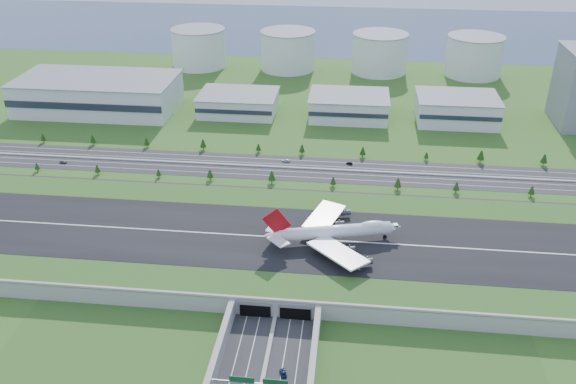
# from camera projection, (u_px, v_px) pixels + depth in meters

# --- Properties ---
(ground) EXTENTS (1200.00, 1200.00, 0.00)m
(ground) POSITION_uv_depth(u_px,v_px,m) (288.00, 252.00, 301.57)
(ground) COLOR #2E5119
(ground) RESTS_ON ground
(airfield_deck) EXTENTS (520.00, 100.00, 9.20)m
(airfield_deck) POSITION_uv_depth(u_px,v_px,m) (288.00, 245.00, 299.56)
(airfield_deck) COLOR #979792
(airfield_deck) RESTS_ON ground
(sign_gantry_near) EXTENTS (38.70, 0.70, 9.80)m
(sign_gantry_near) POSITION_uv_depth(u_px,v_px,m) (259.00, 384.00, 214.91)
(sign_gantry_near) COLOR gray
(sign_gantry_near) RESTS_ON ground
(north_expressway) EXTENTS (560.00, 36.00, 0.12)m
(north_expressway) POSITION_uv_depth(u_px,v_px,m) (305.00, 169.00, 384.90)
(north_expressway) COLOR #28282B
(north_expressway) RESTS_ON ground
(tree_row) EXTENTS (506.77, 48.67, 8.46)m
(tree_row) POSITION_uv_depth(u_px,v_px,m) (341.00, 163.00, 381.49)
(tree_row) COLOR #3D2819
(tree_row) RESTS_ON ground
(hangar_west) EXTENTS (120.00, 60.00, 25.00)m
(hangar_west) POSITION_uv_depth(u_px,v_px,m) (98.00, 94.00, 474.72)
(hangar_west) COLOR silver
(hangar_west) RESTS_ON ground
(hangar_mid_a) EXTENTS (58.00, 42.00, 15.00)m
(hangar_mid_a) POSITION_uv_depth(u_px,v_px,m) (238.00, 103.00, 470.65)
(hangar_mid_a) COLOR silver
(hangar_mid_a) RESTS_ON ground
(hangar_mid_b) EXTENTS (58.00, 42.00, 17.00)m
(hangar_mid_b) POSITION_uv_depth(u_px,v_px,m) (349.00, 106.00, 461.84)
(hangar_mid_b) COLOR silver
(hangar_mid_b) RESTS_ON ground
(hangar_mid_c) EXTENTS (58.00, 42.00, 19.00)m
(hangar_mid_c) POSITION_uv_depth(u_px,v_px,m) (456.00, 109.00, 453.51)
(hangar_mid_c) COLOR silver
(hangar_mid_c) RESTS_ON ground
(fuel_tank_a) EXTENTS (50.00, 50.00, 35.00)m
(fuel_tank_a) POSITION_uv_depth(u_px,v_px,m) (199.00, 48.00, 577.15)
(fuel_tank_a) COLOR silver
(fuel_tank_a) RESTS_ON ground
(fuel_tank_b) EXTENTS (50.00, 50.00, 35.00)m
(fuel_tank_b) POSITION_uv_depth(u_px,v_px,m) (288.00, 51.00, 568.80)
(fuel_tank_b) COLOR silver
(fuel_tank_b) RESTS_ON ground
(fuel_tank_c) EXTENTS (50.00, 50.00, 35.00)m
(fuel_tank_c) POSITION_uv_depth(u_px,v_px,m) (379.00, 53.00, 560.45)
(fuel_tank_c) COLOR silver
(fuel_tank_c) RESTS_ON ground
(fuel_tank_d) EXTENTS (50.00, 50.00, 35.00)m
(fuel_tank_d) POSITION_uv_depth(u_px,v_px,m) (474.00, 56.00, 552.11)
(fuel_tank_d) COLOR silver
(fuel_tank_d) RESTS_ON ground
(bay_water) EXTENTS (1200.00, 260.00, 0.06)m
(bay_water) POSITION_uv_depth(u_px,v_px,m) (333.00, 29.00, 722.73)
(bay_water) COLOR #364968
(bay_water) RESTS_ON ground
(boeing_747) EXTENTS (66.79, 62.37, 21.04)m
(boeing_747) POSITION_uv_depth(u_px,v_px,m) (334.00, 231.00, 292.06)
(boeing_747) COLOR white
(boeing_747) RESTS_ON airfield_deck
(car_2) EXTENTS (3.54, 5.32, 1.36)m
(car_2) POSITION_uv_depth(u_px,v_px,m) (283.00, 373.00, 228.20)
(car_2) COLOR #0D1F45
(car_2) RESTS_ON ground
(car_4) EXTENTS (5.28, 3.03, 1.69)m
(car_4) POSITION_uv_depth(u_px,v_px,m) (63.00, 162.00, 391.88)
(car_4) COLOR slate
(car_4) RESTS_ON ground
(car_5) EXTENTS (4.45, 2.97, 1.39)m
(car_5) POSITION_uv_depth(u_px,v_px,m) (349.00, 163.00, 390.26)
(car_5) COLOR black
(car_5) RESTS_ON ground
(car_7) EXTENTS (5.54, 2.63, 1.56)m
(car_7) POSITION_uv_depth(u_px,v_px,m) (286.00, 160.00, 394.06)
(car_7) COLOR white
(car_7) RESTS_ON ground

